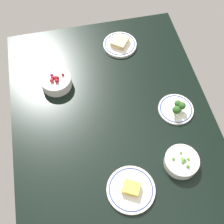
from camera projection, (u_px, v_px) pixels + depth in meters
dining_table at (112, 116)px, 144.70cm from camera, size 124.77×96.17×4.00cm
bowl_peas at (182, 162)px, 127.93cm from camera, size 15.10×15.10×6.08cm
bowl_berries at (56, 81)px, 149.06cm from camera, size 15.68×15.68×7.46cm
plate_sandwich at (120, 44)px, 164.03cm from camera, size 18.58×18.58×4.72cm
plate_broccoli at (177, 109)px, 142.48cm from camera, size 17.22×17.22×7.27cm
plate_cheese at (131, 189)px, 123.23cm from camera, size 20.59×20.59×4.94cm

